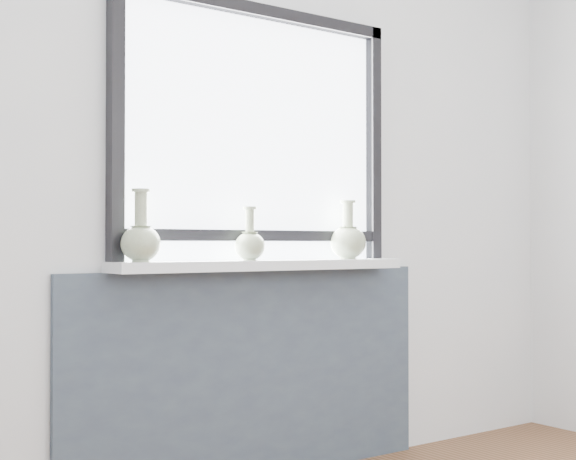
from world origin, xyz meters
TOP-DOWN VIEW (x-y plane):
  - back_wall at (0.00, 1.81)m, footprint 3.60×0.02m
  - apron_panel at (0.00, 1.78)m, footprint 1.70×0.03m
  - windowsill at (0.00, 1.71)m, footprint 1.32×0.18m
  - window at (0.00, 1.77)m, footprint 1.30×0.06m
  - vase_a at (-0.56, 1.68)m, footprint 0.14×0.14m
  - vase_b at (-0.09, 1.68)m, footprint 0.12×0.12m
  - vase_c at (0.43, 1.70)m, footprint 0.16×0.16m

SIDE VIEW (x-z plane):
  - apron_panel at x=0.00m, z-range 0.00..0.86m
  - windowsill at x=0.00m, z-range 0.86..0.90m
  - vase_b at x=-0.09m, z-range 0.86..1.07m
  - vase_a at x=-0.56m, z-range 0.85..1.12m
  - vase_c at x=0.43m, z-range 0.86..1.11m
  - back_wall at x=0.00m, z-range 0.00..2.60m
  - window at x=0.00m, z-range 0.92..1.97m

